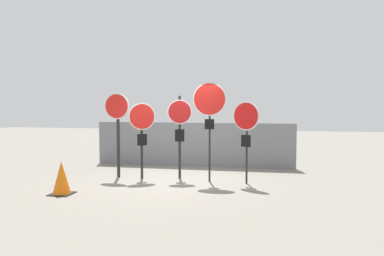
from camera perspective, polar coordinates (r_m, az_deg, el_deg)
The scene contains 8 objects.
ground_plane at distance 9.94m, azimuth -2.61°, elevation -8.00°, with size 40.00×40.00×0.00m, color gray.
fence_back at distance 12.17m, azimuth 0.15°, elevation -2.49°, with size 6.50×0.12×1.42m.
stop_sign_0 at distance 10.41m, azimuth -11.31°, elevation 1.22°, with size 0.71×0.15×2.30m.
stop_sign_1 at distance 10.08m, azimuth -7.64°, elevation 0.46°, with size 0.64×0.38×2.04m.
stop_sign_2 at distance 10.03m, azimuth -1.89°, elevation 0.87°, with size 0.65×0.19×2.23m.
stop_sign_3 at distance 9.57m, azimuth 2.68°, elevation 3.43°, with size 0.86×0.13×2.56m.
stop_sign_4 at distance 9.45m, azimuth 8.24°, elevation 0.84°, with size 0.67×0.34×2.07m.
traffic_cone_0 at distance 8.86m, azimuth -19.26°, elevation -7.18°, with size 0.48×0.48×0.75m.
Camera 1 is at (2.38, -9.45, 1.99)m, focal length 35.00 mm.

